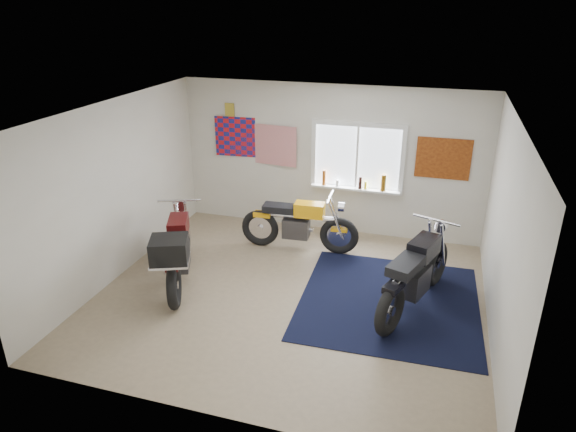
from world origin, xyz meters
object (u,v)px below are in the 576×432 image
(black_chrome_bike, at_px, (415,275))
(maroon_tourer, at_px, (177,251))
(yellow_triumph, at_px, (299,225))
(navy_rug, at_px, (389,301))

(black_chrome_bike, height_order, maroon_tourer, black_chrome_bike)
(yellow_triumph, height_order, maroon_tourer, maroon_tourer)
(navy_rug, distance_m, maroon_tourer, 3.19)
(maroon_tourer, bearing_deg, black_chrome_bike, -104.93)
(navy_rug, height_order, maroon_tourer, maroon_tourer)
(navy_rug, distance_m, yellow_triumph, 2.17)
(yellow_triumph, distance_m, black_chrome_bike, 2.41)
(maroon_tourer, bearing_deg, navy_rug, -103.65)
(yellow_triumph, relative_size, black_chrome_bike, 0.95)
(yellow_triumph, height_order, black_chrome_bike, black_chrome_bike)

